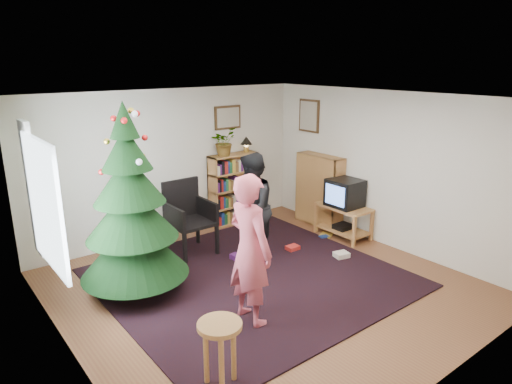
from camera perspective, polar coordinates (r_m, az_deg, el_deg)
floor at (r=6.30m, az=1.07°, el=-11.69°), size 5.00×5.00×0.00m
ceiling at (r=5.58m, az=1.21°, el=11.61°), size 5.00×5.00×0.00m
wall_back at (r=7.85m, az=-10.50°, el=3.46°), size 5.00×0.02×2.50m
wall_front at (r=4.31m, az=22.89°, el=-8.36°), size 5.00×0.02×2.50m
wall_left at (r=4.74m, az=-23.12°, el=-6.16°), size 0.02×5.00×2.50m
wall_right at (r=7.60m, az=15.92°, el=2.68°), size 0.02×5.00×2.50m
rug at (r=6.50m, az=-0.63°, el=-10.64°), size 3.80×3.60×0.02m
window_pane at (r=5.22m, az=-24.89°, el=-1.44°), size 0.04×1.20×1.40m
curtain at (r=5.89m, az=-26.17°, el=0.29°), size 0.06×0.35×1.60m
picture_back at (r=8.30m, az=-3.56°, el=9.29°), size 0.55×0.03×0.42m
picture_right at (r=8.58m, az=6.66°, el=9.45°), size 0.03×0.50×0.60m
christmas_tree at (r=5.94m, az=-15.30°, el=-3.13°), size 1.37×1.37×2.49m
bookshelf_back at (r=8.45m, az=-2.82°, el=0.52°), size 0.95×0.30×1.30m
bookshelf_right at (r=8.42m, az=7.94°, el=0.33°), size 0.30×0.95×1.30m
tv_stand at (r=7.99m, az=10.87°, el=-3.24°), size 0.51×0.92×0.55m
crt_tv at (r=7.85m, az=11.03°, el=-0.11°), size 0.49×0.53×0.46m
armchair at (r=7.22m, az=-8.67°, el=-2.71°), size 0.63×0.63×1.15m
stool at (r=4.34m, az=-4.53°, el=-17.75°), size 0.41×0.41×0.68m
person_standing at (r=5.17m, az=-0.76°, el=-7.26°), size 0.44×0.66×1.78m
person_by_chair at (r=6.77m, az=-0.60°, el=-2.02°), size 1.02×1.00×1.66m
potted_plant at (r=8.14m, az=-4.06°, el=6.31°), size 0.58×0.54×0.50m
table_lamp at (r=8.44m, az=-1.23°, el=6.33°), size 0.22×0.22×0.29m
floor_clutter at (r=7.36m, az=4.41°, el=-7.09°), size 2.01×1.29×0.08m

